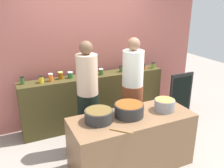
{
  "coord_description": "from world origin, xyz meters",
  "views": [
    {
      "loc": [
        -1.49,
        -2.83,
        2.31
      ],
      "look_at": [
        0.0,
        0.35,
        1.05
      ],
      "focal_mm": 38.73,
      "sensor_mm": 36.0,
      "label": 1
    }
  ],
  "objects_px": {
    "preserve_jar_8": "(121,69)",
    "preserve_jar_9": "(130,66)",
    "wooden_spoon": "(122,131)",
    "cook_with_tongs": "(88,104)",
    "preserve_jar_2": "(51,77)",
    "preserve_jar_10": "(135,65)",
    "preserve_jar_7": "(101,72)",
    "preserve_jar_5": "(87,73)",
    "preserve_jar_11": "(143,67)",
    "preserve_jar_12": "(153,65)",
    "preserve_jar_0": "(22,80)",
    "preserve_jar_4": "(70,75)",
    "chalkboard_sign": "(180,96)",
    "cooking_pot_left": "(99,116)",
    "cooking_pot_right": "(164,105)",
    "cooking_pot_center": "(129,110)",
    "preserve_jar_6": "(92,72)",
    "cook_in_cap": "(132,94)",
    "preserve_jar_3": "(61,75)",
    "preserve_jar_1": "(41,79)"
  },
  "relations": [
    {
      "from": "preserve_jar_0",
      "to": "preserve_jar_7",
      "type": "distance_m",
      "value": 1.36
    },
    {
      "from": "preserve_jar_6",
      "to": "preserve_jar_11",
      "type": "height_order",
      "value": "preserve_jar_6"
    },
    {
      "from": "preserve_jar_4",
      "to": "cooking_pot_left",
      "type": "distance_m",
      "value": 1.36
    },
    {
      "from": "preserve_jar_6",
      "to": "cooking_pot_center",
      "type": "bearing_deg",
      "value": -89.55
    },
    {
      "from": "preserve_jar_7",
      "to": "preserve_jar_11",
      "type": "relative_size",
      "value": 1.1
    },
    {
      "from": "cooking_pot_left",
      "to": "chalkboard_sign",
      "type": "height_order",
      "value": "cooking_pot_left"
    },
    {
      "from": "preserve_jar_8",
      "to": "preserve_jar_9",
      "type": "height_order",
      "value": "preserve_jar_9"
    },
    {
      "from": "cooking_pot_center",
      "to": "chalkboard_sign",
      "type": "xyz_separation_m",
      "value": [
        1.64,
        0.84,
        -0.4
      ]
    },
    {
      "from": "preserve_jar_6",
      "to": "cooking_pot_center",
      "type": "relative_size",
      "value": 0.27
    },
    {
      "from": "preserve_jar_10",
      "to": "cook_in_cap",
      "type": "distance_m",
      "value": 0.92
    },
    {
      "from": "preserve_jar_7",
      "to": "preserve_jar_4",
      "type": "bearing_deg",
      "value": 174.5
    },
    {
      "from": "wooden_spoon",
      "to": "cook_with_tongs",
      "type": "height_order",
      "value": "cook_with_tongs"
    },
    {
      "from": "preserve_jar_7",
      "to": "wooden_spoon",
      "type": "bearing_deg",
      "value": -104.53
    },
    {
      "from": "cooking_pot_center",
      "to": "preserve_jar_1",
      "type": "bearing_deg",
      "value": 124.46
    },
    {
      "from": "preserve_jar_3",
      "to": "preserve_jar_9",
      "type": "xyz_separation_m",
      "value": [
        1.35,
        -0.03,
        0.01
      ]
    },
    {
      "from": "cooking_pot_left",
      "to": "wooden_spoon",
      "type": "distance_m",
      "value": 0.4
    },
    {
      "from": "preserve_jar_11",
      "to": "cook_with_tongs",
      "type": "bearing_deg",
      "value": -153.09
    },
    {
      "from": "preserve_jar_0",
      "to": "cooking_pot_right",
      "type": "bearing_deg",
      "value": -40.04
    },
    {
      "from": "preserve_jar_3",
      "to": "preserve_jar_8",
      "type": "height_order",
      "value": "preserve_jar_3"
    },
    {
      "from": "preserve_jar_3",
      "to": "cook_in_cap",
      "type": "bearing_deg",
      "value": -35.44
    },
    {
      "from": "preserve_jar_10",
      "to": "cooking_pot_right",
      "type": "relative_size",
      "value": 0.48
    },
    {
      "from": "preserve_jar_9",
      "to": "preserve_jar_6",
      "type": "bearing_deg",
      "value": 178.21
    },
    {
      "from": "preserve_jar_12",
      "to": "preserve_jar_9",
      "type": "bearing_deg",
      "value": 171.24
    },
    {
      "from": "preserve_jar_8",
      "to": "wooden_spoon",
      "type": "distance_m",
      "value": 1.89
    },
    {
      "from": "cooking_pot_center",
      "to": "wooden_spoon",
      "type": "distance_m",
      "value": 0.45
    },
    {
      "from": "preserve_jar_11",
      "to": "cook_in_cap",
      "type": "relative_size",
      "value": 0.06
    },
    {
      "from": "preserve_jar_7",
      "to": "preserve_jar_10",
      "type": "relative_size",
      "value": 0.81
    },
    {
      "from": "preserve_jar_12",
      "to": "preserve_jar_2",
      "type": "bearing_deg",
      "value": 178.54
    },
    {
      "from": "preserve_jar_10",
      "to": "preserve_jar_8",
      "type": "bearing_deg",
      "value": -166.4
    },
    {
      "from": "preserve_jar_12",
      "to": "wooden_spoon",
      "type": "relative_size",
      "value": 0.39
    },
    {
      "from": "cook_in_cap",
      "to": "preserve_jar_6",
      "type": "bearing_deg",
      "value": 121.86
    },
    {
      "from": "preserve_jar_1",
      "to": "cook_in_cap",
      "type": "relative_size",
      "value": 0.07
    },
    {
      "from": "preserve_jar_2",
      "to": "cooking_pot_center",
      "type": "relative_size",
      "value": 0.34
    },
    {
      "from": "preserve_jar_11",
      "to": "preserve_jar_0",
      "type": "bearing_deg",
      "value": 177.31
    },
    {
      "from": "preserve_jar_5",
      "to": "wooden_spoon",
      "type": "height_order",
      "value": "preserve_jar_5"
    },
    {
      "from": "preserve_jar_12",
      "to": "cook_with_tongs",
      "type": "bearing_deg",
      "value": -156.47
    },
    {
      "from": "preserve_jar_5",
      "to": "preserve_jar_11",
      "type": "height_order",
      "value": "preserve_jar_5"
    },
    {
      "from": "preserve_jar_4",
      "to": "wooden_spoon",
      "type": "height_order",
      "value": "preserve_jar_4"
    },
    {
      "from": "preserve_jar_12",
      "to": "preserve_jar_0",
      "type": "bearing_deg",
      "value": 177.55
    },
    {
      "from": "preserve_jar_11",
      "to": "preserve_jar_7",
      "type": "bearing_deg",
      "value": 178.25
    },
    {
      "from": "preserve_jar_12",
      "to": "chalkboard_sign",
      "type": "bearing_deg",
      "value": -51.19
    },
    {
      "from": "preserve_jar_11",
      "to": "preserve_jar_12",
      "type": "relative_size",
      "value": 0.88
    },
    {
      "from": "preserve_jar_0",
      "to": "preserve_jar_12",
      "type": "distance_m",
      "value": 2.48
    },
    {
      "from": "preserve_jar_4",
      "to": "cook_in_cap",
      "type": "bearing_deg",
      "value": -39.51
    },
    {
      "from": "preserve_jar_8",
      "to": "preserve_jar_4",
      "type": "bearing_deg",
      "value": 177.18
    },
    {
      "from": "cooking_pot_right",
      "to": "cook_with_tongs",
      "type": "bearing_deg",
      "value": 144.97
    },
    {
      "from": "cooking_pot_left",
      "to": "preserve_jar_0",
      "type": "bearing_deg",
      "value": 119.46
    },
    {
      "from": "preserve_jar_10",
      "to": "preserve_jar_12",
      "type": "distance_m",
      "value": 0.37
    },
    {
      "from": "preserve_jar_5",
      "to": "preserve_jar_7",
      "type": "bearing_deg",
      "value": 5.19
    },
    {
      "from": "preserve_jar_2",
      "to": "preserve_jar_10",
      "type": "bearing_deg",
      "value": 2.34
    }
  ]
}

